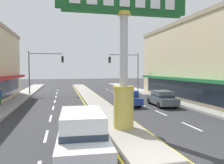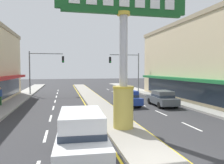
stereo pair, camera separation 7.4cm
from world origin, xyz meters
name	(u,v)px [view 1 (the left image)]	position (x,y,z in m)	size (l,w,h in m)	color
median_strip	(93,100)	(0.00, 18.00, 0.07)	(2.22, 52.00, 0.14)	gray
sidewalk_left	(7,105)	(-8.93, 16.00, 0.09)	(2.43, 60.00, 0.18)	#9E9B93
sidewalk_right	(171,99)	(8.93, 16.00, 0.09)	(2.43, 60.00, 0.18)	#9E9B93
lane_markings	(95,102)	(0.00, 16.65, 0.00)	(8.96, 52.00, 0.01)	silver
district_sign	(124,58)	(0.00, 4.99, 4.28)	(7.73, 1.25, 8.09)	gold
storefront_right	(219,61)	(14.15, 14.50, 4.56)	(10.92, 22.19, 9.11)	beige
traffic_light_left_side	(42,65)	(-6.35, 25.08, 4.25)	(4.86, 0.46, 6.20)	slate
traffic_light_right_side	(127,66)	(6.35, 25.10, 4.25)	(4.86, 0.46, 6.20)	slate
sedan_near_right_lane	(162,98)	(6.06, 12.39, 0.79)	(1.99, 4.38, 1.53)	#4C5156
suv_far_right_lane	(82,135)	(-2.76, 1.36, 0.98)	(2.13, 4.68, 1.90)	white
sedan_near_left_lane	(127,98)	(2.77, 13.43, 0.79)	(2.01, 4.38, 1.53)	navy
pedestrian_near_kerb	(0,95)	(-9.39, 15.11, 1.16)	(0.43, 0.45, 1.73)	#336B3D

